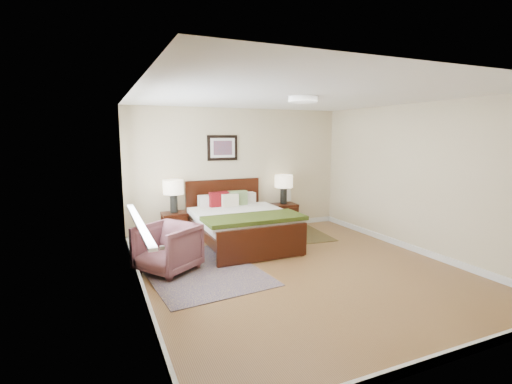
# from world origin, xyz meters

# --- Properties ---
(floor) EXTENTS (5.00, 5.00, 0.00)m
(floor) POSITION_xyz_m (0.00, 0.00, 0.00)
(floor) COLOR brown
(floor) RESTS_ON ground
(back_wall) EXTENTS (4.50, 0.04, 2.50)m
(back_wall) POSITION_xyz_m (0.00, 2.50, 1.25)
(back_wall) COLOR beige
(back_wall) RESTS_ON ground
(front_wall) EXTENTS (4.50, 0.04, 2.50)m
(front_wall) POSITION_xyz_m (0.00, -2.50, 1.25)
(front_wall) COLOR beige
(front_wall) RESTS_ON ground
(left_wall) EXTENTS (0.04, 5.00, 2.50)m
(left_wall) POSITION_xyz_m (-2.25, 0.00, 1.25)
(left_wall) COLOR beige
(left_wall) RESTS_ON ground
(right_wall) EXTENTS (0.04, 5.00, 2.50)m
(right_wall) POSITION_xyz_m (2.25, 0.00, 1.25)
(right_wall) COLOR beige
(right_wall) RESTS_ON ground
(ceiling) EXTENTS (4.50, 5.00, 0.02)m
(ceiling) POSITION_xyz_m (0.00, 0.00, 2.50)
(ceiling) COLOR white
(ceiling) RESTS_ON back_wall
(window) EXTENTS (0.11, 2.72, 1.32)m
(window) POSITION_xyz_m (-2.20, 0.70, 1.38)
(window) COLOR silver
(window) RESTS_ON left_wall
(door) EXTENTS (0.06, 1.00, 2.18)m
(door) POSITION_xyz_m (-2.23, -1.75, 1.07)
(door) COLOR silver
(door) RESTS_ON ground
(ceil_fixture) EXTENTS (0.44, 0.44, 0.08)m
(ceil_fixture) POSITION_xyz_m (0.00, 0.00, 2.47)
(ceil_fixture) COLOR white
(ceil_fixture) RESTS_ON ceiling
(bed) EXTENTS (1.65, 1.99, 1.07)m
(bed) POSITION_xyz_m (-0.35, 1.52, 0.50)
(bed) COLOR #361208
(bed) RESTS_ON ground
(wall_art) EXTENTS (0.62, 0.05, 0.50)m
(wall_art) POSITION_xyz_m (-0.35, 2.47, 1.72)
(wall_art) COLOR black
(wall_art) RESTS_ON back_wall
(nightstand_left) EXTENTS (0.45, 0.41, 0.54)m
(nightstand_left) POSITION_xyz_m (-1.38, 2.25, 0.42)
(nightstand_left) COLOR #361208
(nightstand_left) RESTS_ON ground
(nightstand_right) EXTENTS (0.54, 0.40, 0.53)m
(nightstand_right) POSITION_xyz_m (0.92, 2.26, 0.33)
(nightstand_right) COLOR #361208
(nightstand_right) RESTS_ON ground
(lamp_left) EXTENTS (0.37, 0.37, 0.61)m
(lamp_left) POSITION_xyz_m (-1.38, 2.27, 0.97)
(lamp_left) COLOR black
(lamp_left) RESTS_ON nightstand_left
(lamp_right) EXTENTS (0.37, 0.37, 0.61)m
(lamp_right) POSITION_xyz_m (0.92, 2.27, 0.97)
(lamp_right) COLOR black
(lamp_right) RESTS_ON nightstand_right
(armchair) EXTENTS (1.06, 1.06, 0.70)m
(armchair) POSITION_xyz_m (-1.80, 0.70, 0.35)
(armchair) COLOR brown
(armchair) RESTS_ON ground
(rug_persian) EXTENTS (1.73, 2.30, 0.01)m
(rug_persian) POSITION_xyz_m (-1.35, 0.55, 0.01)
(rug_persian) COLOR #100C3F
(rug_persian) RESTS_ON ground
(rug_navy) EXTENTS (0.97, 1.36, 0.01)m
(rug_navy) POSITION_xyz_m (1.05, 1.67, 0.01)
(rug_navy) COLOR black
(rug_navy) RESTS_ON ground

